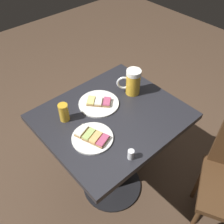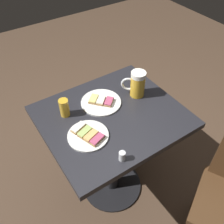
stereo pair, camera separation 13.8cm
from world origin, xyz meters
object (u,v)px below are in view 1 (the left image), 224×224
at_px(plate_near, 99,103).
at_px(plate_far, 92,137).
at_px(beer_glass_small, 64,112).
at_px(salt_shaker, 131,154).
at_px(beer_mug, 132,82).

relative_size(plate_near, plate_far, 1.11).
height_order(beer_glass_small, salt_shaker, beer_glass_small).
xyz_separation_m(plate_far, beer_glass_small, (0.21, 0.03, 0.04)).
relative_size(beer_mug, salt_shaker, 3.08).
xyz_separation_m(beer_mug, beer_glass_small, (0.08, 0.44, -0.03)).
distance_m(plate_far, beer_glass_small, 0.21).
distance_m(plate_near, beer_mug, 0.23).
relative_size(plate_far, salt_shaker, 4.05).
height_order(plate_near, beer_mug, beer_mug).
relative_size(beer_glass_small, salt_shaker, 2.01).
bearing_deg(beer_mug, beer_glass_small, 79.61).
bearing_deg(plate_far, plate_near, -46.75).
xyz_separation_m(beer_mug, salt_shaker, (-0.34, 0.35, -0.05)).
xyz_separation_m(plate_near, beer_glass_small, (0.03, 0.22, 0.04)).
bearing_deg(salt_shaker, beer_glass_small, 11.99).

